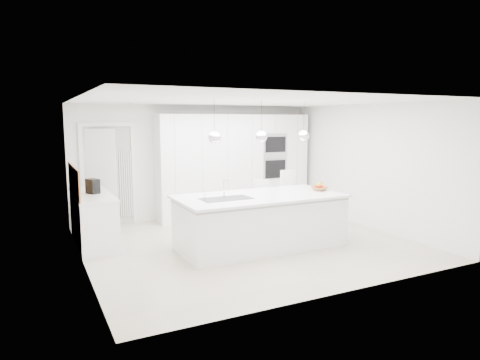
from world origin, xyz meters
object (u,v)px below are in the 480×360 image
fruit_bowl (319,189)px  bar_stool_left (264,206)px  espresso_machine (93,186)px  bar_stool_right (292,200)px  island_base (261,223)px

fruit_bowl → bar_stool_left: (-0.63, 0.94, -0.43)m
espresso_machine → bar_stool_right: size_ratio=0.22×
fruit_bowl → espresso_machine: espresso_machine is taller
fruit_bowl → espresso_machine: 4.04m
espresso_machine → bar_stool_left: bearing=-34.3°
fruit_bowl → espresso_machine: bearing=158.0°
fruit_bowl → bar_stool_right: size_ratio=0.25×
island_base → bar_stool_left: (0.59, 0.93, 0.07)m
bar_stool_right → bar_stool_left: bearing=168.6°
island_base → fruit_bowl: fruit_bowl is taller
island_base → bar_stool_left: bearing=57.7°
island_base → bar_stool_right: (1.20, 0.87, 0.15)m
island_base → bar_stool_right: size_ratio=2.40×
island_base → fruit_bowl: 1.32m
island_base → espresso_machine: espresso_machine is taller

